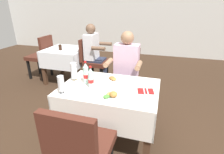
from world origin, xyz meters
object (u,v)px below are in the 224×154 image
Objects in this scene: cola_bottle_primary at (86,74)px; background_table_tumbler at (60,47)px; background_chair_right at (92,59)px; chair_far_diner_seat at (124,76)px; cola_bottle_secondary at (91,78)px; beer_glass_middle at (74,72)px; background_chair_left at (42,55)px; beer_glass_left at (61,85)px; background_dining_table at (66,58)px; chair_near_camera_side at (80,148)px; background_patron at (94,52)px; plate_far_diner at (113,80)px; seated_diner_far at (126,69)px; plate_near_camera at (111,95)px; napkin_cutlery_set at (146,91)px; main_dining_table at (110,100)px.

cola_bottle_primary reaches higher than background_table_tumbler.
background_chair_right is 8.82× the size of background_table_tumbler.
background_chair_right is (-0.83, 0.68, 0.00)m from chair_far_diner_seat.
cola_bottle_secondary is at bearing -102.52° from chair_far_diner_seat.
cola_bottle_primary reaches higher than background_chair_right.
background_chair_left is at bearing 138.13° from beer_glass_middle.
beer_glass_left is 1.96m from background_table_tumbler.
background_table_tumbler is (-0.65, -0.12, 0.23)m from background_chair_right.
background_chair_right is at bearing 10.43° from background_table_tumbler.
cola_bottle_primary is 2.52× the size of background_table_tumbler.
cola_bottle_primary is at bearing -51.75° from background_dining_table.
chair_near_camera_side is at bearing -74.66° from cola_bottle_secondary.
background_chair_right is (-0.83, 2.26, 0.00)m from chair_near_camera_side.
background_chair_left is (-1.59, 1.43, -0.29)m from beer_glass_middle.
background_patron is at bearing 9.72° from background_table_tumbler.
plate_far_diner is 1.29× the size of beer_glass_left.
seated_diner_far is 0.76m from cola_bottle_primary.
cola_bottle_secondary is at bearing 41.81° from beer_glass_left.
chair_far_diner_seat and chair_near_camera_side have the same top height.
plate_far_diner is 0.65m from beer_glass_left.
plate_far_diner is (-0.08, 0.40, -0.01)m from plate_near_camera.
napkin_cutlery_set is at bearing -1.34° from cola_bottle_primary.
cola_bottle_secondary is 0.32× the size of background_dining_table.
beer_glass_middle is 0.89× the size of cola_bottle_secondary.
background_table_tumbler is (-1.90, 1.36, 0.05)m from napkin_cutlery_set.
seated_diner_far is 5.47× the size of beer_glass_middle.
cola_bottle_secondary is 2.35× the size of background_table_tumbler.
cola_bottle_secondary is at bearing -51.12° from background_dining_table.
background_chair_left reaches higher than background_table_tumbler.
beer_glass_middle reaches higher than background_table_tumbler.
cola_bottle_secondary reaches higher than napkin_cutlery_set.
background_patron is at bearing 100.97° from beer_glass_left.
plate_near_camera is at bearing -48.05° from background_dining_table.
cola_bottle_primary reaches higher than background_dining_table.
plate_near_camera is at bearing -32.52° from cola_bottle_primary.
cola_bottle_primary is 0.29× the size of background_chair_left.
plate_far_diner is 1.95m from background_dining_table.
background_dining_table is (-1.86, 1.48, -0.20)m from napkin_cutlery_set.
cola_bottle_primary is at bearing 110.31° from chair_near_camera_side.
background_chair_left is at bearing 161.63° from chair_far_diner_seat.
main_dining_table is at bearing 90.00° from chair_near_camera_side.
napkin_cutlery_set is at bearing 7.35° from cola_bottle_secondary.
cola_bottle_secondary is 1.32× the size of napkin_cutlery_set.
chair_near_camera_side is 0.60m from plate_near_camera.
background_table_tumbler is at bearing 159.12° from chair_far_diner_seat.
background_chair_left is 0.64m from background_table_tumbler.
cola_bottle_primary is 0.72m from napkin_cutlery_set.
chair_near_camera_side reaches higher than background_table_tumbler.
background_table_tumbler is at bearing 141.40° from plate_far_diner.
seated_diner_far is at bearing 92.66° from plate_near_camera.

